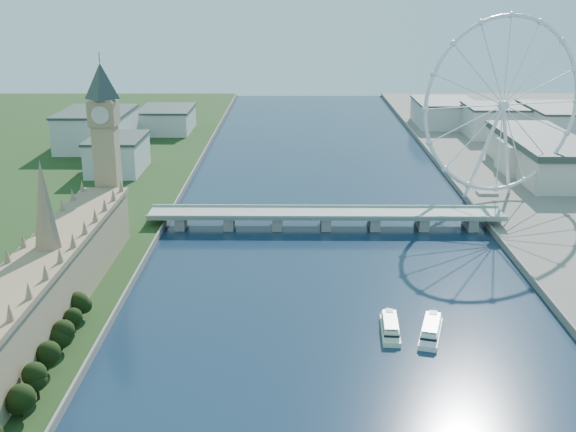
{
  "coord_description": "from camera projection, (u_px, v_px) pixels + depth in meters",
  "views": [
    {
      "loc": [
        -19.25,
        -128.07,
        142.48
      ],
      "look_at": [
        -22.62,
        210.0,
        35.53
      ],
      "focal_mm": 45.0,
      "sensor_mm": 36.0,
      "label": 1
    }
  ],
  "objects": [
    {
      "name": "county_hall",
      "position": [
        539.0,
        176.0,
        573.18
      ],
      "size": [
        54.0,
        144.0,
        35.0
      ],
      "primitive_type": null,
      "color": "beige",
      "rests_on": "ground"
    },
    {
      "name": "big_ben",
      "position": [
        105.0,
        128.0,
        411.07
      ],
      "size": [
        20.02,
        20.02,
        110.0
      ],
      "color": "tan",
      "rests_on": "ground"
    },
    {
      "name": "tour_boat_far",
      "position": [
        430.0,
        336.0,
        309.48
      ],
      "size": [
        16.72,
        33.58,
        7.21
      ],
      "primitive_type": null,
      "rotation": [
        0.0,
        0.0,
        -0.27
      ],
      "color": "white",
      "rests_on": "ground"
    },
    {
      "name": "london_eye",
      "position": [
        503.0,
        106.0,
        481.91
      ],
      "size": [
        113.6,
        39.12,
        124.3
      ],
      "color": "silver",
      "rests_on": "ground"
    },
    {
      "name": "tour_boat_near",
      "position": [
        390.0,
        333.0,
        312.45
      ],
      "size": [
        9.77,
        31.33,
        6.84
      ],
      "primitive_type": null,
      "rotation": [
        0.0,
        0.0,
        -0.06
      ],
      "color": "beige",
      "rests_on": "ground"
    },
    {
      "name": "parliament_range",
      "position": [
        52.0,
        279.0,
        322.61
      ],
      "size": [
        24.0,
        200.0,
        70.0
      ],
      "color": "tan",
      "rests_on": "ground"
    },
    {
      "name": "city_skyline",
      "position": [
        356.0,
        125.0,
        693.37
      ],
      "size": [
        505.0,
        280.0,
        32.0
      ],
      "color": "beige",
      "rests_on": "ground"
    },
    {
      "name": "westminster_bridge",
      "position": [
        326.0,
        217.0,
        448.9
      ],
      "size": [
        220.0,
        22.0,
        9.5
      ],
      "color": "gray",
      "rests_on": "ground"
    }
  ]
}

